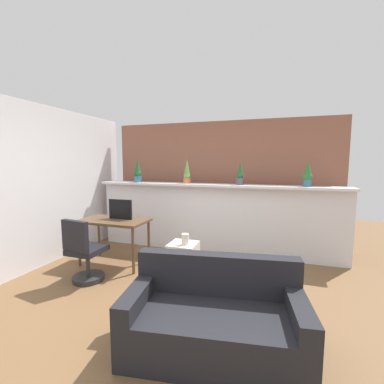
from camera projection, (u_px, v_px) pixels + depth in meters
ground_plane at (173, 307)px, 3.04m from camera, size 12.00×12.00×0.00m
divider_wall at (213, 219)px, 4.85m from camera, size 4.57×0.16×1.25m
plant_shelf at (213, 185)px, 4.74m from camera, size 4.57×0.36×0.04m
brick_wall_behind at (221, 183)px, 5.35m from camera, size 4.57×0.10×2.50m
side_wall_left at (31, 187)px, 4.06m from camera, size 0.12×4.40×2.60m
potted_plant_0 at (138, 172)px, 5.16m from camera, size 0.15×0.15×0.47m
potted_plant_1 at (187, 173)px, 4.91m from camera, size 0.14×0.14×0.46m
potted_plant_2 at (240, 174)px, 4.58m from camera, size 0.13×0.13×0.42m
potted_plant_3 at (308, 175)px, 4.26m from camera, size 0.15×0.15×0.41m
desk at (114, 225)px, 4.27m from camera, size 1.10×0.60×0.75m
tv_monitor at (120, 209)px, 4.29m from camera, size 0.42×0.04×0.33m
office_chair at (84, 255)px, 3.65m from camera, size 0.47×0.48×0.91m
side_cube_shelf at (183, 260)px, 3.84m from camera, size 0.40×0.41×0.50m
vase_on_shelf at (185, 239)px, 3.76m from camera, size 0.11×0.11×0.16m
couch at (214, 320)px, 2.33m from camera, size 1.65×0.98×0.80m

